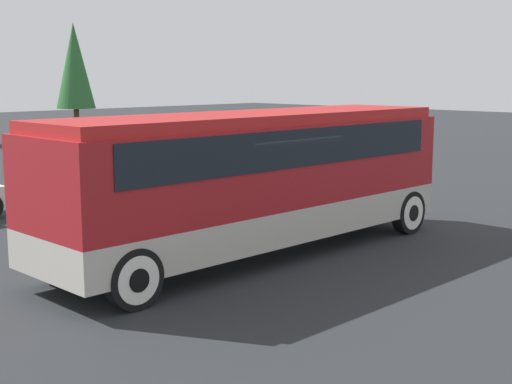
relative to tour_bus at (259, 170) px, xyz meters
name	(u,v)px	position (x,y,z in m)	size (l,w,h in m)	color
ground_plane	(256,255)	(-0.10, 0.00, -1.78)	(120.00, 120.00, 0.00)	#26282B
tour_bus	(259,170)	(0.00, 0.00, 0.00)	(9.70, 2.51, 2.96)	#B7B2A8
parked_car_near	(128,170)	(3.03, 8.99, -1.12)	(4.08, 1.84, 1.34)	#BCBCC1
tree_left	(75,66)	(9.89, 23.43, 2.42)	(2.05, 2.05, 6.47)	brown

